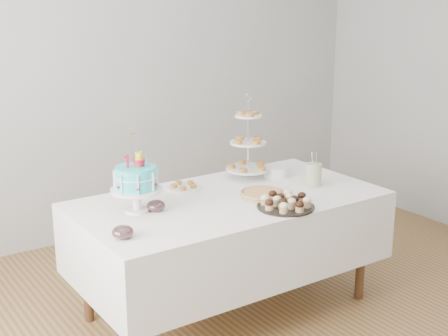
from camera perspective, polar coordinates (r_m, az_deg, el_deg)
floor at (r=4.00m, az=2.96°, el=-14.39°), size 5.00×5.00×0.00m
walls at (r=3.52m, az=3.27°, el=4.99°), size 5.04×4.04×2.70m
table at (r=3.98m, az=0.46°, el=-5.83°), size 1.92×1.02×0.77m
birthday_cake at (r=3.65m, az=-8.00°, el=-2.09°), size 0.30×0.30×0.47m
cupcake_tray at (r=3.73m, az=5.67°, el=-3.08°), size 0.35×0.35×0.08m
pie at (r=3.90m, az=3.52°, el=-2.38°), size 0.28×0.28×0.04m
tiered_stand at (r=4.26m, az=2.22°, el=2.30°), size 0.30×0.30×0.59m
plate_stack at (r=4.37m, az=4.80°, el=-0.29°), size 0.18×0.18×0.07m
pastry_plate at (r=4.09m, az=-3.69°, el=-1.67°), size 0.23×0.23×0.03m
jam_bowl_a at (r=3.30m, az=-9.24°, el=-5.82°), size 0.12×0.12×0.07m
jam_bowl_b at (r=3.68m, az=-6.25°, el=-3.46°), size 0.11×0.11×0.07m
utensil_pitcher at (r=4.16m, az=8.22°, el=-0.53°), size 0.11×0.10×0.23m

